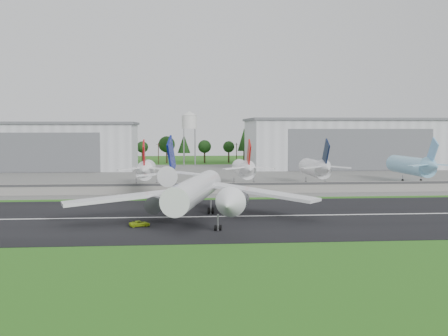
{
  "coord_description": "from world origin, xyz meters",
  "views": [
    {
      "loc": [
        -12.61,
        -115.59,
        19.92
      ],
      "look_at": [
        0.94,
        40.0,
        9.0
      ],
      "focal_mm": 45.0,
      "sensor_mm": 36.0,
      "label": 1
    }
  ],
  "objects": [
    {
      "name": "utility_poles",
      "position": [
        0.0,
        200.0,
        0.0
      ],
      "size": [
        230.0,
        3.0,
        12.0
      ],
      "primitive_type": null,
      "color": "black",
      "rests_on": "ground"
    },
    {
      "name": "hangar_east",
      "position": [
        75.0,
        164.92,
        12.63
      ],
      "size": [
        102.0,
        47.0,
        25.2
      ],
      "color": "silver",
      "rests_on": "ground"
    },
    {
      "name": "blast_fence",
      "position": [
        0.0,
        54.99,
        1.81
      ],
      "size": [
        240.0,
        0.61,
        3.5
      ],
      "color": "gray",
      "rests_on": "ground"
    },
    {
      "name": "ground",
      "position": [
        0.0,
        0.0,
        0.0
      ],
      "size": [
        600.0,
        600.0,
        0.0
      ],
      "primitive_type": "plane",
      "color": "#276217",
      "rests_on": "ground"
    },
    {
      "name": "hangar_west",
      "position": [
        -80.0,
        164.92,
        11.63
      ],
      "size": [
        97.0,
        44.0,
        23.2
      ],
      "color": "silver",
      "rests_on": "ground"
    },
    {
      "name": "ground_vehicle",
      "position": [
        -19.91,
        -1.68,
        0.69
      ],
      "size": [
        4.65,
        3.15,
        1.18
      ],
      "primitive_type": "imported",
      "rotation": [
        0.0,
        0.0,
        1.87
      ],
      "color": "#A4C717",
      "rests_on": "runway"
    },
    {
      "name": "apron",
      "position": [
        0.0,
        120.0,
        0.05
      ],
      "size": [
        320.0,
        150.0,
        0.1
      ],
      "primitive_type": "cube",
      "color": "slate",
      "rests_on": "ground"
    },
    {
      "name": "parked_jet_navy",
      "position": [
        36.76,
        76.57,
        6.25
      ],
      "size": [
        7.36,
        31.29,
        16.76
      ],
      "color": "silver",
      "rests_on": "ground"
    },
    {
      "name": "parked_jet_red_a",
      "position": [
        -22.55,
        76.55,
        6.12
      ],
      "size": [
        7.36,
        31.29,
        16.62
      ],
      "color": "white",
      "rests_on": "ground"
    },
    {
      "name": "main_airliner",
      "position": [
        -8.1,
        9.57,
        4.89
      ],
      "size": [
        56.0,
        58.87,
        18.17
      ],
      "rotation": [
        0.0,
        0.0,
        2.93
      ],
      "color": "white",
      "rests_on": "runway"
    },
    {
      "name": "runway_centerline",
      "position": [
        0.0,
        10.0,
        0.11
      ],
      "size": [
        220.0,
        1.0,
        0.02
      ],
      "primitive_type": "cube",
      "color": "white",
      "rests_on": "runway"
    },
    {
      "name": "parked_jet_red_b",
      "position": [
        11.23,
        76.56,
        6.14
      ],
      "size": [
        7.36,
        31.29,
        16.65
      ],
      "color": "white",
      "rests_on": "ground"
    },
    {
      "name": "water_tower",
      "position": [
        -5.0,
        185.0,
        24.55
      ],
      "size": [
        8.4,
        8.4,
        29.4
      ],
      "color": "#99999E",
      "rests_on": "ground"
    },
    {
      "name": "parked_jet_skyblue",
      "position": [
        74.09,
        81.62,
        6.54
      ],
      "size": [
        7.36,
        37.29,
        17.11
      ],
      "color": "#86C5E7",
      "rests_on": "ground"
    },
    {
      "name": "runway",
      "position": [
        0.0,
        10.0,
        0.05
      ],
      "size": [
        320.0,
        60.0,
        0.1
      ],
      "primitive_type": "cube",
      "color": "black",
      "rests_on": "ground"
    },
    {
      "name": "treeline",
      "position": [
        0.0,
        215.0,
        0.0
      ],
      "size": [
        320.0,
        16.0,
        22.0
      ],
      "primitive_type": null,
      "color": "black",
      "rests_on": "ground"
    }
  ]
}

